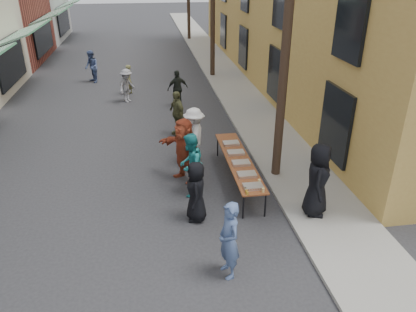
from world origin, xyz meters
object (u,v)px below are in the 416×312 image
object	(u,v)px
utility_pole_near	(288,24)
server	(318,180)
catering_tray_sausage	(253,187)
guest_front_a	(196,192)
serving_table	(239,161)
guest_front_c	(190,165)

from	to	relation	value
utility_pole_near	server	xyz separation A→B (m)	(0.32, -2.25, -3.43)
catering_tray_sausage	guest_front_a	distance (m)	1.47
utility_pole_near	guest_front_a	bearing A→B (deg)	-144.71
serving_table	guest_front_a	distance (m)	2.25
server	serving_table	bearing A→B (deg)	61.08
guest_front_a	serving_table	bearing A→B (deg)	144.78
serving_table	guest_front_a	xyz separation A→B (m)	(-1.47, -1.70, 0.09)
serving_table	server	bearing A→B (deg)	-52.84
serving_table	server	xyz separation A→B (m)	(1.55, -2.04, 0.36)
catering_tray_sausage	server	size ratio (longest dim) A/B	0.26
guest_front_a	catering_tray_sausage	bearing A→B (deg)	97.68
serving_table	guest_front_a	size ratio (longest dim) A/B	2.49
serving_table	guest_front_a	bearing A→B (deg)	-130.79
server	guest_front_c	bearing A→B (deg)	86.09
utility_pole_near	guest_front_c	distance (m)	4.54
guest_front_c	server	xyz separation A→B (m)	(3.02, -1.59, 0.16)
serving_table	catering_tray_sausage	world-z (taller)	catering_tray_sausage
utility_pole_near	catering_tray_sausage	bearing A→B (deg)	-123.50
utility_pole_near	guest_front_c	xyz separation A→B (m)	(-2.70, -0.66, -3.59)
guest_front_a	guest_front_c	distance (m)	1.26
catering_tray_sausage	server	bearing A→B (deg)	-14.18
utility_pole_near	serving_table	distance (m)	3.99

